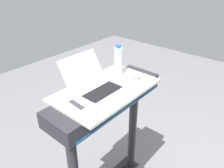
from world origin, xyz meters
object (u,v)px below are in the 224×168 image
Objects in this scene: tv_remote at (77,106)px; computer_mouse at (134,75)px; laptop at (95,84)px; water_bottle at (118,61)px.

computer_mouse is at bearing -2.95° from tv_remote.
computer_mouse is at bearing -16.09° from laptop.
laptop is 1.43× the size of water_bottle.
computer_mouse is 0.61× the size of tv_remote.
laptop is 0.29m from water_bottle.
water_bottle is at bearing 10.38° from tv_remote.
laptop is at bearing 15.71° from tv_remote.
water_bottle is (0.28, 0.03, 0.06)m from laptop.
laptop is at bearing 172.40° from computer_mouse.
laptop is 0.22m from tv_remote.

